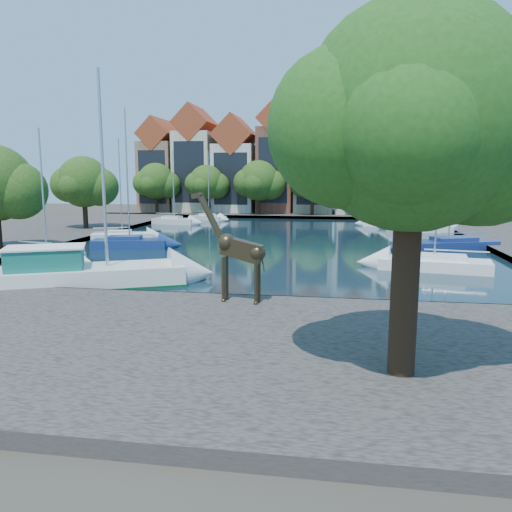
# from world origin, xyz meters

# --- Properties ---
(ground) EXTENTS (160.00, 160.00, 0.00)m
(ground) POSITION_xyz_m (0.00, 0.00, 0.00)
(ground) COLOR #38332B
(ground) RESTS_ON ground
(water_basin) EXTENTS (38.00, 50.00, 0.08)m
(water_basin) POSITION_xyz_m (0.00, 24.00, 0.04)
(water_basin) COLOR black
(water_basin) RESTS_ON ground
(near_quay) EXTENTS (50.00, 14.00, 0.50)m
(near_quay) POSITION_xyz_m (0.00, -7.00, 0.25)
(near_quay) COLOR #504B45
(near_quay) RESTS_ON ground
(far_quay) EXTENTS (60.00, 16.00, 0.50)m
(far_quay) POSITION_xyz_m (0.00, 56.00, 0.25)
(far_quay) COLOR #504B45
(far_quay) RESTS_ON ground
(left_quay) EXTENTS (14.00, 52.00, 0.50)m
(left_quay) POSITION_xyz_m (-25.00, 24.00, 0.25)
(left_quay) COLOR #504B45
(left_quay) RESTS_ON ground
(plane_tree) EXTENTS (8.32, 6.40, 10.62)m
(plane_tree) POSITION_xyz_m (7.62, -9.01, 7.67)
(plane_tree) COLOR #332114
(plane_tree) RESTS_ON near_quay
(townhouse_west_end) EXTENTS (5.44, 9.18, 14.93)m
(townhouse_west_end) POSITION_xyz_m (-23.00, 55.99, 7.36)
(townhouse_west_end) COLOR #8B674C
(townhouse_west_end) RESTS_ON far_quay
(townhouse_west_mid) EXTENTS (5.94, 9.18, 16.79)m
(townhouse_west_mid) POSITION_xyz_m (-17.00, 55.99, 8.23)
(townhouse_west_mid) COLOR beige
(townhouse_west_mid) RESTS_ON far_quay
(townhouse_west_inner) EXTENTS (6.43, 9.18, 15.15)m
(townhouse_west_inner) POSITION_xyz_m (-10.50, 55.99, 7.35)
(townhouse_west_inner) COLOR silver
(townhouse_west_inner) RESTS_ON far_quay
(townhouse_center) EXTENTS (5.44, 9.18, 16.93)m
(townhouse_center) POSITION_xyz_m (-4.00, 55.99, 8.36)
(townhouse_center) COLOR brown
(townhouse_center) RESTS_ON far_quay
(townhouse_east_inner) EXTENTS (5.94, 9.18, 15.79)m
(townhouse_east_inner) POSITION_xyz_m (2.00, 55.99, 7.73)
(townhouse_east_inner) COLOR tan
(townhouse_east_inner) RESTS_ON far_quay
(townhouse_east_mid) EXTENTS (6.43, 9.18, 16.65)m
(townhouse_east_mid) POSITION_xyz_m (8.50, 55.99, 8.10)
(townhouse_east_mid) COLOR beige
(townhouse_east_mid) RESTS_ON far_quay
(townhouse_east_end) EXTENTS (5.44, 9.18, 14.43)m
(townhouse_east_end) POSITION_xyz_m (15.00, 55.99, 7.11)
(townhouse_east_end) COLOR brown
(townhouse_east_end) RESTS_ON far_quay
(far_tree_far_west) EXTENTS (7.28, 5.60, 7.68)m
(far_tree_far_west) POSITION_xyz_m (-21.90, 50.49, 5.18)
(far_tree_far_west) COLOR #332114
(far_tree_far_west) RESTS_ON far_quay
(far_tree_west) EXTENTS (6.76, 5.20, 7.36)m
(far_tree_west) POSITION_xyz_m (-13.91, 50.49, 5.08)
(far_tree_west) COLOR #332114
(far_tree_west) RESTS_ON far_quay
(far_tree_mid_west) EXTENTS (7.80, 6.00, 8.00)m
(far_tree_mid_west) POSITION_xyz_m (-5.89, 50.49, 5.29)
(far_tree_mid_west) COLOR #332114
(far_tree_mid_west) RESTS_ON far_quay
(far_tree_mid_east) EXTENTS (7.02, 5.40, 7.52)m
(far_tree_mid_east) POSITION_xyz_m (2.10, 50.49, 5.13)
(far_tree_mid_east) COLOR #332114
(far_tree_mid_east) RESTS_ON far_quay
(far_tree_east) EXTENTS (7.54, 5.80, 7.84)m
(far_tree_east) POSITION_xyz_m (10.11, 50.49, 5.24)
(far_tree_east) COLOR #332114
(far_tree_east) RESTS_ON far_quay
(far_tree_far_east) EXTENTS (6.76, 5.20, 7.36)m
(far_tree_far_east) POSITION_xyz_m (18.09, 50.49, 5.08)
(far_tree_far_east) COLOR #332114
(far_tree_far_east) RESTS_ON far_quay
(side_tree_left_far) EXTENTS (7.28, 5.60, 7.88)m
(side_tree_left_far) POSITION_xyz_m (-21.90, 27.99, 5.38)
(side_tree_left_far) COLOR #332114
(side_tree_left_far) RESTS_ON left_quay
(giraffe_statue) EXTENTS (3.53, 0.96, 5.05)m
(giraffe_statue) POSITION_xyz_m (1.00, -1.45, 2.98)
(giraffe_statue) COLOR #322919
(giraffe_statue) RESTS_ON near_quay
(motorsailer) EXTENTS (11.39, 7.60, 11.93)m
(motorsailer) POSITION_xyz_m (-8.81, 1.84, 0.99)
(motorsailer) COLOR white
(motorsailer) RESTS_ON water_basin
(sailboat_left_a) EXTENTS (5.65, 2.90, 9.47)m
(sailboat_left_a) POSITION_xyz_m (-15.00, 8.96, 0.68)
(sailboat_left_a) COLOR silver
(sailboat_left_a) RESTS_ON water_basin
(sailboat_left_b) EXTENTS (6.58, 3.42, 11.74)m
(sailboat_left_b) POSITION_xyz_m (-12.00, 16.67, 0.69)
(sailboat_left_b) COLOR navy
(sailboat_left_b) RESTS_ON water_basin
(sailboat_left_c) EXTENTS (6.08, 4.01, 9.69)m
(sailboat_left_c) POSITION_xyz_m (-15.00, 21.87, 0.59)
(sailboat_left_c) COLOR white
(sailboat_left_c) RESTS_ON water_basin
(sailboat_left_d) EXTENTS (5.79, 2.77, 9.20)m
(sailboat_left_d) POSITION_xyz_m (-15.00, 37.82, 0.65)
(sailboat_left_d) COLOR silver
(sailboat_left_d) RESTS_ON water_basin
(sailboat_left_e) EXTENTS (5.10, 3.54, 9.47)m
(sailboat_left_e) POSITION_xyz_m (-12.00, 44.00, 0.60)
(sailboat_left_e) COLOR silver
(sailboat_left_e) RESTS_ON water_basin
(sailboat_right_a) EXTENTS (7.39, 3.66, 10.79)m
(sailboat_right_a) POSITION_xyz_m (12.00, 10.39, 0.64)
(sailboat_right_a) COLOR white
(sailboat_right_a) RESTS_ON water_basin
(sailboat_right_b) EXTENTS (8.51, 5.53, 10.90)m
(sailboat_right_b) POSITION_xyz_m (15.00, 20.44, 0.62)
(sailboat_right_b) COLOR navy
(sailboat_right_b) RESTS_ON water_basin
(sailboat_right_c) EXTENTS (7.67, 5.09, 11.50)m
(sailboat_right_c) POSITION_xyz_m (15.00, 34.00, 0.70)
(sailboat_right_c) COLOR silver
(sailboat_right_c) RESTS_ON water_basin
(sailboat_right_d) EXTENTS (6.44, 3.91, 8.91)m
(sailboat_right_d) POSITION_xyz_m (12.00, 38.57, 0.63)
(sailboat_right_d) COLOR white
(sailboat_right_d) RESTS_ON water_basin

